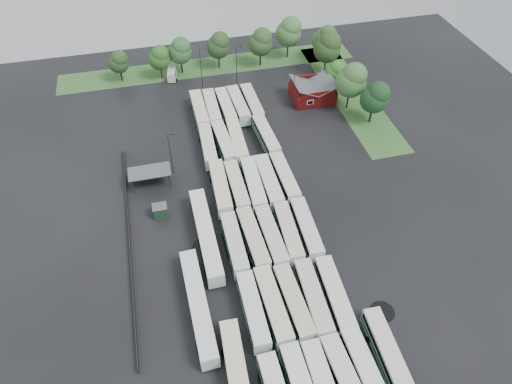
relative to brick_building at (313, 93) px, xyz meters
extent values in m
plane|color=black|center=(-24.00, -42.77, -1.87)|extent=(160.00, 160.00, 0.00)
cube|color=maroon|center=(0.00, 0.03, -0.17)|extent=(10.00, 8.00, 3.40)
cube|color=#4C4F51|center=(-2.50, 0.03, 2.43)|extent=(5.07, 8.60, 2.19)
cube|color=#4C4F51|center=(2.50, 0.03, 2.43)|extent=(5.07, 8.60, 2.19)
cube|color=maroon|center=(0.00, -3.97, 2.03)|extent=(9.00, 0.20, 1.20)
cube|color=silver|center=(-2.00, -4.02, 0.13)|extent=(1.60, 0.12, 1.20)
cylinder|color=#2D2D30|center=(-44.80, -22.77, -0.17)|extent=(0.16, 0.16, 3.40)
cylinder|color=#2D2D30|center=(-37.60, -22.77, -0.17)|extent=(0.16, 0.16, 3.40)
cylinder|color=#2D2D30|center=(-44.80, -19.57, -0.17)|extent=(0.16, 0.16, 3.40)
cylinder|color=#2D2D30|center=(-37.60, -19.57, -0.17)|extent=(0.16, 0.16, 3.40)
cube|color=#4C4F51|center=(-41.20, -21.17, 1.63)|extent=(8.20, 4.20, 0.15)
cube|color=navy|center=(-41.20, -19.27, -0.27)|extent=(7.60, 0.08, 2.60)
cube|color=#16351F|center=(-40.20, -30.17, -0.62)|extent=(2.50, 2.00, 2.50)
cube|color=#4C4F51|center=(-40.20, -30.17, 0.69)|extent=(2.70, 2.20, 0.12)
cube|color=#356429|center=(-22.00, 22.03, -1.86)|extent=(80.00, 10.00, 0.01)
cube|color=#356429|center=(10.00, 0.03, -1.86)|extent=(10.00, 50.00, 0.01)
cube|color=#2D2D30|center=(-46.20, -34.77, -1.27)|extent=(0.10, 50.00, 1.20)
cylinder|color=black|center=(-28.41, -64.86, -1.39)|extent=(2.72, 1.02, 1.02)
cylinder|color=black|center=(-25.02, -64.31, -1.37)|extent=(2.80, 1.05, 1.05)
cube|color=white|center=(-22.12, -68.70, 1.66)|extent=(2.79, 12.67, 0.13)
cylinder|color=black|center=(-22.12, -64.53, -1.38)|extent=(2.77, 1.04, 1.04)
cube|color=silver|center=(-18.85, -68.61, 0.13)|extent=(3.33, 13.22, 3.00)
cube|color=black|center=(-18.85, -68.61, 0.73)|extent=(3.38, 12.70, 0.96)
cube|color=beige|center=(-18.85, -68.61, 1.68)|extent=(3.21, 12.82, 0.13)
cylinder|color=black|center=(-18.85, -64.41, -1.37)|extent=(2.79, 1.05, 1.05)
cube|color=silver|center=(-15.79, -68.45, 0.14)|extent=(2.91, 13.20, 3.02)
cube|color=black|center=(-15.79, -68.45, 0.74)|extent=(2.97, 12.67, 0.97)
cube|color=#21754E|center=(-15.79, -68.45, -0.53)|extent=(2.97, 12.94, 0.66)
cube|color=white|center=(-15.79, -68.45, 1.70)|extent=(2.80, 12.80, 0.13)
cylinder|color=black|center=(-15.79, -64.23, -1.37)|extent=(2.80, 1.05, 1.05)
cube|color=silver|center=(-28.50, -54.95, 0.08)|extent=(2.77, 12.82, 2.93)
cube|color=black|center=(-28.50, -54.95, 0.67)|extent=(2.83, 12.31, 0.94)
cube|color=#1A6941|center=(-28.50, -54.95, -0.56)|extent=(2.82, 12.57, 0.65)
cube|color=white|center=(-28.50, -54.95, 1.60)|extent=(2.66, 12.44, 0.13)
cylinder|color=black|center=(-28.50, -59.04, -1.39)|extent=(2.72, 1.02, 1.02)
cylinder|color=black|center=(-28.50, -50.85, -1.39)|extent=(2.72, 1.02, 1.02)
cube|color=silver|center=(-25.34, -54.87, 0.14)|extent=(3.06, 13.23, 3.02)
cube|color=black|center=(-25.34, -54.87, 0.74)|extent=(3.12, 12.70, 0.97)
cube|color=#23754D|center=(-25.34, -54.87, -0.53)|extent=(3.11, 12.97, 0.66)
cube|color=beige|center=(-25.34, -54.87, 1.70)|extent=(2.95, 12.83, 0.13)
cylinder|color=black|center=(-25.34, -59.09, -1.37)|extent=(2.80, 1.05, 1.05)
cylinder|color=black|center=(-25.34, -50.66, -1.37)|extent=(2.80, 1.05, 1.05)
cube|color=silver|center=(-22.09, -55.08, 0.08)|extent=(3.12, 12.89, 2.93)
cube|color=black|center=(-22.09, -55.08, 0.67)|extent=(3.17, 12.38, 0.94)
cube|color=#136441|center=(-22.09, -55.08, -0.56)|extent=(3.17, 12.64, 0.65)
cube|color=beige|center=(-22.09, -55.08, 1.60)|extent=(3.00, 12.50, 0.13)
cylinder|color=black|center=(-22.09, -59.17, -1.39)|extent=(2.72, 1.02, 1.02)
cylinder|color=black|center=(-22.09, -50.98, -1.39)|extent=(2.72, 1.02, 1.02)
cube|color=silver|center=(-18.94, -55.13, 0.14)|extent=(3.26, 13.28, 3.02)
cube|color=black|center=(-18.94, -55.13, 0.74)|extent=(3.31, 12.75, 0.97)
cube|color=#1E6A46|center=(-18.94, -55.13, -0.53)|extent=(3.31, 13.02, 0.66)
cube|color=beige|center=(-18.94, -55.13, 1.70)|extent=(3.14, 12.88, 0.13)
cylinder|color=black|center=(-18.94, -59.35, -1.37)|extent=(2.80, 1.05, 1.05)
cylinder|color=black|center=(-18.94, -50.92, -1.37)|extent=(2.80, 1.05, 1.05)
cube|color=silver|center=(-15.51, -55.49, 0.15)|extent=(3.41, 13.41, 3.04)
cube|color=black|center=(-15.51, -55.49, 0.76)|extent=(3.45, 12.88, 0.97)
cube|color=#1C7248|center=(-15.51, -55.49, -0.52)|extent=(3.46, 13.14, 0.67)
cube|color=silver|center=(-15.51, -55.49, 1.73)|extent=(3.28, 13.00, 0.13)
cylinder|color=black|center=(-15.51, -59.74, -1.37)|extent=(2.82, 1.06, 1.06)
cylinder|color=black|center=(-15.51, -51.24, -1.37)|extent=(2.82, 1.06, 1.06)
cube|color=silver|center=(-28.54, -41.69, 0.07)|extent=(2.74, 12.77, 2.92)
cube|color=black|center=(-28.54, -41.69, 0.66)|extent=(2.80, 12.26, 0.94)
cube|color=#1E7147|center=(-28.54, -41.69, -0.57)|extent=(2.79, 12.51, 0.64)
cube|color=beige|center=(-28.54, -41.69, 1.59)|extent=(2.63, 12.39, 0.13)
cylinder|color=black|center=(-28.54, -45.77, -1.39)|extent=(2.71, 1.02, 1.02)
cylinder|color=black|center=(-28.54, -37.61, -1.39)|extent=(2.71, 1.02, 1.02)
cube|color=silver|center=(-25.19, -41.43, 0.12)|extent=(3.18, 13.13, 2.99)
cube|color=black|center=(-25.19, -41.43, 0.72)|extent=(3.23, 12.61, 0.96)
cube|color=#1D6649|center=(-25.19, -41.43, -0.54)|extent=(3.22, 12.87, 0.66)
cube|color=beige|center=(-25.19, -41.43, 1.67)|extent=(3.06, 12.73, 0.13)
cylinder|color=black|center=(-25.19, -45.61, -1.38)|extent=(2.77, 1.04, 1.04)
cylinder|color=black|center=(-25.19, -37.26, -1.38)|extent=(2.77, 1.04, 1.04)
cube|color=silver|center=(-22.02, -41.70, 0.09)|extent=(2.97, 12.95, 2.95)
cube|color=black|center=(-22.02, -41.70, 0.69)|extent=(3.02, 12.43, 0.95)
cube|color=#1A7046|center=(-22.02, -41.70, -0.56)|extent=(3.01, 12.69, 0.65)
cube|color=beige|center=(-22.02, -41.70, 1.63)|extent=(2.85, 12.56, 0.13)
cylinder|color=black|center=(-22.02, -45.83, -1.38)|extent=(2.74, 1.03, 1.03)
cylinder|color=black|center=(-22.02, -37.58, -1.38)|extent=(2.74, 1.03, 1.03)
cube|color=silver|center=(-18.81, -41.47, 0.07)|extent=(3.25, 12.83, 2.92)
cube|color=black|center=(-18.81, -41.47, 0.65)|extent=(3.29, 12.33, 0.93)
cube|color=#2B684D|center=(-18.81, -41.47, -0.57)|extent=(3.29, 12.58, 0.64)
cube|color=beige|center=(-18.81, -41.47, 1.58)|extent=(3.13, 12.45, 0.13)
cylinder|color=black|center=(-18.81, -45.54, -1.39)|extent=(2.70, 1.02, 1.02)
cylinder|color=black|center=(-18.81, -37.40, -1.39)|extent=(2.70, 1.02, 1.02)
cube|color=silver|center=(-15.47, -41.41, 0.12)|extent=(3.22, 13.13, 2.99)
cube|color=black|center=(-15.47, -41.41, 0.71)|extent=(3.27, 12.61, 0.96)
cube|color=#26654C|center=(-15.47, -41.41, -0.54)|extent=(3.27, 12.87, 0.66)
cube|color=silver|center=(-15.47, -41.41, 1.66)|extent=(3.10, 12.74, 0.13)
cylinder|color=black|center=(-15.47, -45.58, -1.38)|extent=(2.77, 1.04, 1.04)
cylinder|color=black|center=(-15.47, -37.24, -1.38)|extent=(2.77, 1.04, 1.04)
cube|color=silver|center=(-28.31, -27.62, 0.18)|extent=(3.31, 13.56, 3.08)
cube|color=black|center=(-28.31, -27.62, 0.80)|extent=(3.35, 13.02, 0.99)
cube|color=#18623E|center=(-28.31, -27.62, -0.50)|extent=(3.35, 13.29, 0.68)
cube|color=beige|center=(-28.31, -27.62, 1.78)|extent=(3.18, 13.15, 0.13)
cylinder|color=black|center=(-28.31, -31.93, -1.36)|extent=(2.86, 1.08, 1.08)
cylinder|color=black|center=(-28.31, -23.31, -1.36)|extent=(2.86, 1.08, 1.08)
cube|color=silver|center=(-25.15, -27.96, 0.07)|extent=(2.65, 12.70, 2.91)
cube|color=black|center=(-25.15, -27.96, 0.65)|extent=(2.71, 12.19, 0.93)
cube|color=#196B49|center=(-25.15, -27.96, -0.57)|extent=(2.70, 12.45, 0.64)
cube|color=beige|center=(-25.15, -27.96, 1.57)|extent=(2.54, 12.32, 0.13)
cylinder|color=black|center=(-25.15, -32.02, -1.39)|extent=(2.70, 1.02, 1.02)
cylinder|color=black|center=(-25.15, -23.90, -1.39)|extent=(2.70, 1.02, 1.02)
cube|color=silver|center=(-21.90, -28.20, 0.17)|extent=(3.34, 13.52, 3.07)
cube|color=black|center=(-21.90, -28.20, 0.79)|extent=(3.39, 12.98, 0.98)
cube|color=#25734E|center=(-21.90, -28.20, -0.50)|extent=(3.39, 13.25, 0.68)
cube|color=white|center=(-21.90, -28.20, 1.77)|extent=(3.22, 13.11, 0.13)
cylinder|color=black|center=(-21.90, -32.49, -1.36)|extent=(2.85, 1.07, 1.07)
cylinder|color=black|center=(-21.90, -23.91, -1.36)|extent=(2.85, 1.07, 1.07)
cube|color=silver|center=(-18.85, -28.20, 0.18)|extent=(2.91, 13.48, 3.08)
cube|color=black|center=(-18.85, -28.20, 0.80)|extent=(2.98, 12.94, 0.99)
cube|color=#146944|center=(-18.85, -28.20, -0.50)|extent=(2.97, 13.21, 0.68)
cube|color=silver|center=(-18.85, -28.20, 1.78)|extent=(2.80, 13.08, 0.13)
cylinder|color=black|center=(-18.85, -32.51, -1.36)|extent=(2.86, 1.08, 1.08)
cylinder|color=black|center=(-18.85, -23.89, -1.36)|extent=(2.86, 1.08, 1.08)
cube|color=silver|center=(-15.44, -27.88, 0.10)|extent=(2.87, 12.94, 2.96)
cube|color=black|center=(-15.44, -27.88, 0.69)|extent=(2.92, 12.42, 0.95)
cube|color=#276249|center=(-15.44, -27.88, -0.55)|extent=(2.92, 12.68, 0.65)
cube|color=beige|center=(-15.44, -27.88, 1.63)|extent=(2.75, 12.55, 0.13)
cylinder|color=black|center=(-15.44, -32.01, -1.38)|extent=(2.74, 1.03, 1.03)
cylinder|color=black|center=(-15.44, -23.75, -1.38)|extent=(2.74, 1.03, 1.03)
cube|color=silver|center=(-28.47, -14.16, 0.07)|extent=(3.16, 12.81, 2.91)
cube|color=black|center=(-28.47, -14.16, 0.65)|extent=(3.20, 12.31, 0.93)
cube|color=#2D7251|center=(-28.47, -14.16, -0.57)|extent=(3.20, 12.56, 0.64)
cube|color=silver|center=(-28.47, -14.16, 1.58)|extent=(3.04, 12.43, 0.13)
cylinder|color=black|center=(-28.47, -18.23, -1.39)|extent=(2.70, 1.02, 1.02)
cylinder|color=black|center=(-28.47, -10.09, -1.39)|extent=(2.70, 1.02, 1.02)
cube|color=silver|center=(-25.01, -14.13, 0.10)|extent=(3.30, 13.03, 2.96)
cube|color=black|center=(-25.01, -14.13, 0.69)|extent=(3.34, 12.52, 0.95)
cube|color=#206C46|center=(-25.01, -14.13, -0.55)|extent=(3.34, 12.77, 0.65)
cube|color=silver|center=(-25.01, -14.13, 1.63)|extent=(3.17, 12.64, 0.13)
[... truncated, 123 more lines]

